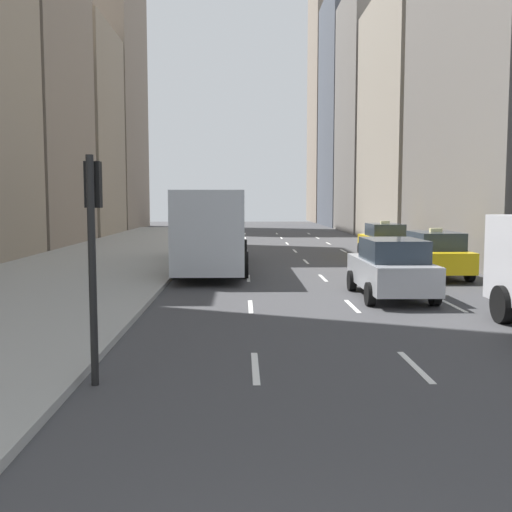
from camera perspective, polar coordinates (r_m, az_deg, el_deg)
sidewalk_left at (r=30.04m, az=-13.95°, el=-0.24°), size 8.00×66.00×0.15m
lane_markings at (r=25.52m, az=5.50°, el=-1.23°), size 5.72×56.00×0.01m
building_row_left at (r=40.49m, az=-22.23°, el=19.76°), size 6.00×65.34×32.47m
building_row_right at (r=49.04m, az=14.09°, el=17.91°), size 6.00×84.86×35.89m
taxi_lead at (r=23.55m, az=16.55°, el=0.17°), size 2.02×4.40×1.87m
taxi_second at (r=31.22m, az=12.07°, el=1.49°), size 2.02×4.40×1.87m
sedan_black_near at (r=18.22m, az=12.74°, el=-1.12°), size 2.02×4.47×1.78m
city_bus at (r=25.54m, az=-3.99°, el=2.80°), size 2.80×11.61×3.25m
traffic_light_pole at (r=9.66m, az=-15.27°, el=2.19°), size 0.24×0.42×3.60m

